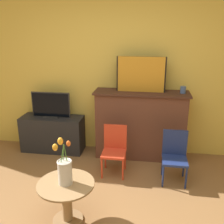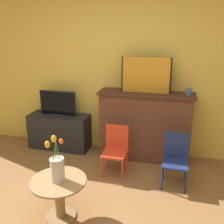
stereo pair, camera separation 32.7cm
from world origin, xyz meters
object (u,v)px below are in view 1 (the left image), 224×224
painting (141,74)px  chair_blue (175,154)px  chair_red (114,147)px  tv_monitor (51,105)px  vase_tulips (65,169)px

painting → chair_blue: bearing=-51.4°
chair_red → painting: bearing=60.6°
painting → tv_monitor: size_ratio=1.15×
painting → tv_monitor: painting is taller
chair_red → chair_blue: bearing=-5.3°
chair_red → chair_blue: (0.80, -0.08, 0.00)m
tv_monitor → chair_red: bearing=-26.1°
painting → tv_monitor: (-1.40, -0.01, -0.52)m
tv_monitor → vase_tulips: (0.74, -1.58, -0.16)m
painting → vase_tulips: (-0.66, -1.59, -0.68)m
chair_blue → vase_tulips: (-1.15, -0.97, 0.24)m
vase_tulips → chair_blue: bearing=40.1°
chair_red → chair_blue: same height
chair_red → vase_tulips: bearing=-108.5°
vase_tulips → chair_red: bearing=71.5°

